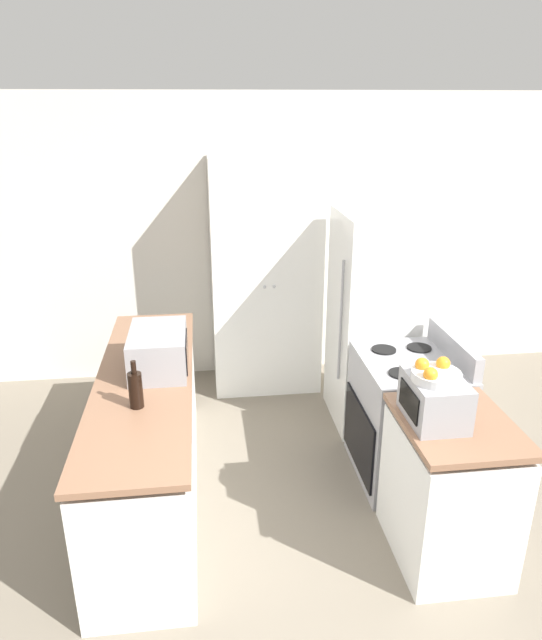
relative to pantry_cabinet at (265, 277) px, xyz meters
The scene contains 11 objects.
ground_plane 2.98m from the pantry_cabinet, 91.75° to the right, with size 14.00×14.00×0.00m, color slate.
wall_back 0.43m from the pantry_cabinet, 104.21° to the left, with size 7.00×0.06×2.60m.
counter_left 1.93m from the pantry_cabinet, 121.39° to the right, with size 0.60×2.25×0.89m.
counter_right 2.52m from the pantry_cabinet, 71.37° to the right, with size 0.60×0.74×0.89m.
pantry_cabinet is the anchor object (origin of this frame).
stove 1.84m from the pantry_cabinet, 62.49° to the right, with size 0.66×0.78×1.05m.
refrigerator 1.12m from the pantry_cabinet, 42.22° to the right, with size 0.71×0.73×1.74m.
microwave 1.69m from the pantry_cabinet, 120.48° to the right, with size 0.36×0.54×0.26m.
wine_bottle 2.16m from the pantry_cabinet, 116.35° to the right, with size 0.08×0.08×0.29m.
toaster_oven 2.37m from the pantry_cabinet, 74.10° to the right, with size 0.29×0.38×0.25m.
fruit_bowl 2.38m from the pantry_cabinet, 74.63° to the right, with size 0.26×0.26×0.10m.
Camera 1 is at (-0.47, -2.07, 2.51)m, focal length 32.00 mm.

